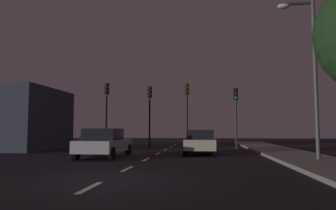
{
  "coord_description": "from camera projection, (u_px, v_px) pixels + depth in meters",
  "views": [
    {
      "loc": [
        2.83,
        -8.81,
        1.42
      ],
      "look_at": [
        0.13,
        14.44,
        3.29
      ],
      "focal_mm": 33.61,
      "sensor_mm": 36.0,
      "label": 1
    }
  ],
  "objects": [
    {
      "name": "traffic_signal_center_left",
      "position": [
        150.0,
        105.0,
        24.68
      ],
      "size": [
        0.32,
        0.38,
        4.86
      ],
      "color": "black",
      "rests_on": "ground_plane"
    },
    {
      "name": "lane_stripe_second",
      "position": [
        127.0,
        169.0,
        11.51
      ],
      "size": [
        0.16,
        1.6,
        0.01
      ],
      "primitive_type": "cube",
      "color": "silver",
      "rests_on": "ground_plane"
    },
    {
      "name": "car_adjacent_lane",
      "position": [
        104.0,
        143.0,
        16.23
      ],
      "size": [
        2.05,
        4.15,
        1.5
      ],
      "color": "silver",
      "rests_on": "ground_plane"
    },
    {
      "name": "storefront_left",
      "position": [
        26.0,
        119.0,
        23.01
      ],
      "size": [
        4.35,
        6.82,
        4.44
      ],
      "primitive_type": "cube",
      "color": "#333847",
      "rests_on": "ground_plane"
    },
    {
      "name": "traffic_signal_far_right",
      "position": [
        236.0,
        106.0,
        23.9
      ],
      "size": [
        0.32,
        0.38,
        4.61
      ],
      "color": "#2D2D30",
      "rests_on": "ground_plane"
    },
    {
      "name": "lane_stripe_sixth",
      "position": [
        171.0,
        147.0,
        26.56
      ],
      "size": [
        0.16,
        1.6,
        0.01
      ],
      "primitive_type": "cube",
      "color": "silver",
      "rests_on": "ground_plane"
    },
    {
      "name": "lane_stripe_third",
      "position": [
        146.0,
        159.0,
        15.27
      ],
      "size": [
        0.16,
        1.6,
        0.01
      ],
      "primitive_type": "cube",
      "color": "silver",
      "rests_on": "ground_plane"
    },
    {
      "name": "lane_stripe_nearest",
      "position": [
        90.0,
        187.0,
        7.75
      ],
      "size": [
        0.16,
        1.6,
        0.01
      ],
      "primitive_type": "cube",
      "color": "silver",
      "rests_on": "ground_plane"
    },
    {
      "name": "ground_plane",
      "position": [
        149.0,
        158.0,
        15.87
      ],
      "size": [
        80.0,
        80.0,
        0.0
      ],
      "primitive_type": "plane",
      "color": "black"
    },
    {
      "name": "lane_stripe_fourth",
      "position": [
        158.0,
        153.0,
        19.03
      ],
      "size": [
        0.16,
        1.6,
        0.01
      ],
      "primitive_type": "cube",
      "color": "silver",
      "rests_on": "ground_plane"
    },
    {
      "name": "traffic_signal_far_left",
      "position": [
        107.0,
        103.0,
        25.09
      ],
      "size": [
        0.32,
        0.38,
        5.18
      ],
      "color": "#4C4C51",
      "rests_on": "ground_plane"
    },
    {
      "name": "lane_stripe_fifth",
      "position": [
        166.0,
        150.0,
        22.8
      ],
      "size": [
        0.16,
        1.6,
        0.01
      ],
      "primitive_type": "cube",
      "color": "silver",
      "rests_on": "ground_plane"
    },
    {
      "name": "car_stopped_ahead",
      "position": [
        201.0,
        142.0,
        18.34
      ],
      "size": [
        1.87,
        4.01,
        1.43
      ],
      "color": "beige",
      "rests_on": "ground_plane"
    },
    {
      "name": "street_lamp_right",
      "position": [
        309.0,
        64.0,
        14.18
      ],
      "size": [
        1.67,
        0.36,
        7.33
      ],
      "color": "#4C4C51",
      "rests_on": "ground_plane"
    },
    {
      "name": "sidewalk_curb_right",
      "position": [
        303.0,
        158.0,
        15.01
      ],
      "size": [
        3.0,
        40.0,
        0.15
      ],
      "primitive_type": "cube",
      "color": "gray",
      "rests_on": "ground_plane"
    },
    {
      "name": "traffic_signal_center_right",
      "position": [
        187.0,
        103.0,
        24.35
      ],
      "size": [
        0.32,
        0.38,
        5.05
      ],
      "color": "black",
      "rests_on": "ground_plane"
    },
    {
      "name": "lane_stripe_seventh",
      "position": [
        175.0,
        145.0,
        30.32
      ],
      "size": [
        0.16,
        1.6,
        0.01
      ],
      "primitive_type": "cube",
      "color": "silver",
      "rests_on": "ground_plane"
    }
  ]
}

